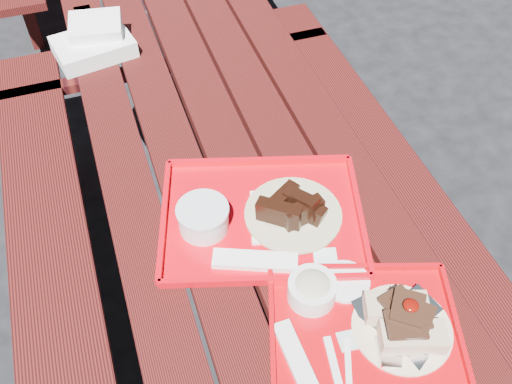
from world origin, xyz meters
TOP-DOWN VIEW (x-y plane):
  - ground at (0.00, 0.00)m, footprint 60.00×60.00m
  - picnic_table_near at (-0.00, 0.00)m, footprint 1.41×2.40m
  - near_tray at (0.12, -0.53)m, footprint 0.49×0.43m
  - far_tray at (-0.01, -0.20)m, footprint 0.60×0.52m
  - white_cloth at (-0.29, 0.68)m, footprint 0.28×0.23m

SIDE VIEW (x-z plane):
  - ground at x=0.00m, z-range 0.00..0.00m
  - picnic_table_near at x=0.00m, z-range 0.19..0.94m
  - far_tray at x=-0.01m, z-range 0.73..0.82m
  - near_tray at x=0.12m, z-range 0.72..0.85m
  - white_cloth at x=-0.29m, z-range 0.74..0.84m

